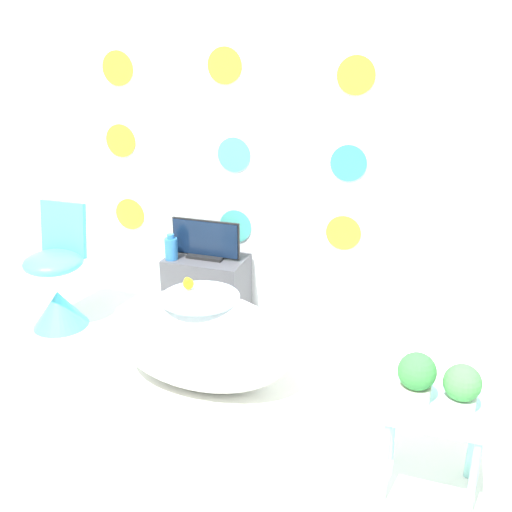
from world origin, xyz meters
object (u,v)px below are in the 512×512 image
Objects in this scene: bathtub at (202,340)px; potted_plant_left at (416,377)px; potted_plant_right at (462,388)px; tv at (206,241)px; vase at (171,248)px; chair at (58,287)px.

potted_plant_left is (1.16, -0.44, 0.27)m from bathtub.
potted_plant_right is at bearing -1.93° from potted_plant_left.
potted_plant_left is (1.49, -1.25, 0.01)m from tv.
potted_plant_right is (1.87, -1.16, 0.04)m from vase.
potted_plant_left is (1.69, -1.15, 0.05)m from vase.
chair reaches higher than tv.
tv is 0.24m from vase.
chair is at bearing -152.16° from tv.
bathtub is at bearing -68.56° from tv.
tv is 2.09m from potted_plant_right.
potted_plant_right is (1.66, -1.26, -0.00)m from tv.
chair is 3.69× the size of potted_plant_left.
chair reaches higher than bathtub.
potted_plant_left is at bearing -18.47° from chair.
potted_plant_right is at bearing -18.22° from bathtub.
bathtub is 1.44m from potted_plant_right.
chair is 2.51m from potted_plant_left.
tv is at bearing 139.86° from potted_plant_left.
potted_plant_left is 0.18m from potted_plant_right.
bathtub is 1.25× the size of chair.
chair reaches higher than vase.
chair is 3.97× the size of potted_plant_right.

